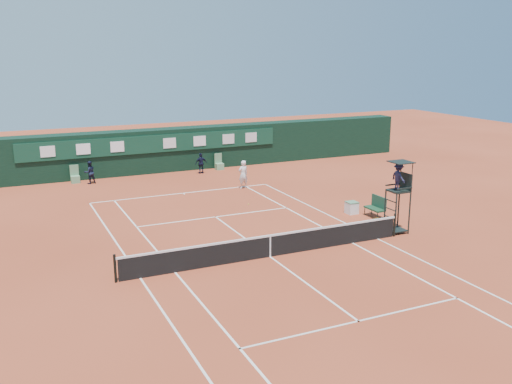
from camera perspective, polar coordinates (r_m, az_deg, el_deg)
ground at (r=23.99m, az=1.41°, el=-6.49°), size 90.00×90.00×0.00m
court_lines at (r=23.98m, az=1.41°, el=-6.48°), size 11.05×23.85×0.01m
tennis_net at (r=23.81m, az=1.42°, el=-5.35°), size 12.90×0.10×1.10m
back_wall at (r=40.71m, az=-10.31°, el=4.10°), size 40.00×1.65×3.00m
linesman_chair_left at (r=38.74m, az=-17.64°, el=1.35°), size 0.55×0.50×1.15m
linesman_chair_right at (r=41.10m, az=-3.71°, el=2.70°), size 0.55×0.50×1.15m
umpire_chair at (r=27.18m, az=14.09°, el=0.97°), size 0.96×0.95×3.42m
player_bench at (r=29.99m, az=11.97°, el=-1.35°), size 0.56×1.20×1.10m
tennis_bag at (r=28.72m, az=12.31°, el=-3.01°), size 0.41×0.80×0.29m
cooler at (r=30.43m, az=9.55°, el=-1.55°), size 0.57×0.57×0.65m
tennis_ball at (r=31.76m, az=-0.76°, el=-1.23°), size 0.06×0.06×0.06m
player at (r=35.31m, az=-1.30°, el=1.77°), size 0.71×0.53×1.77m
ball_kid_left at (r=38.12m, az=-16.30°, el=1.90°), size 0.83×0.71×1.49m
ball_kid_right at (r=39.79m, az=-5.51°, el=2.87°), size 0.86×0.40×1.43m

